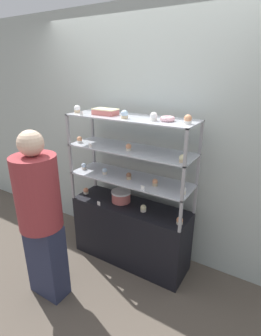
% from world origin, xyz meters
% --- Properties ---
extents(ground_plane, '(20.00, 20.00, 0.00)m').
position_xyz_m(ground_plane, '(0.00, 0.00, 0.00)').
color(ground_plane, brown).
extents(back_wall, '(8.00, 0.05, 2.60)m').
position_xyz_m(back_wall, '(0.00, 0.35, 1.30)').
color(back_wall, '#A8B2AD').
rests_on(back_wall, ground_plane).
extents(display_base, '(1.25, 0.40, 0.68)m').
position_xyz_m(display_base, '(0.00, 0.00, 0.34)').
color(display_base, black).
rests_on(display_base, ground_plane).
extents(display_riser_lower, '(1.25, 0.40, 0.30)m').
position_xyz_m(display_riser_lower, '(0.00, 0.00, 0.96)').
color(display_riser_lower, '#99999E').
rests_on(display_riser_lower, display_base).
extents(display_riser_middle, '(1.25, 0.40, 0.30)m').
position_xyz_m(display_riser_middle, '(0.00, 0.00, 1.26)').
color(display_riser_middle, '#99999E').
rests_on(display_riser_middle, display_riser_lower).
extents(display_riser_upper, '(1.25, 0.40, 0.30)m').
position_xyz_m(display_riser_upper, '(0.00, 0.00, 1.56)').
color(display_riser_upper, '#99999E').
rests_on(display_riser_upper, display_riser_middle).
extents(layer_cake_centerpiece, '(0.21, 0.21, 0.12)m').
position_xyz_m(layer_cake_centerpiece, '(-0.13, 0.01, 0.74)').
color(layer_cake_centerpiece, '#C66660').
rests_on(layer_cake_centerpiece, display_base).
extents(sheet_cake_frosted, '(0.24, 0.14, 0.06)m').
position_xyz_m(sheet_cake_frosted, '(-0.26, -0.03, 1.61)').
color(sheet_cake_frosted, '#C66660').
rests_on(sheet_cake_frosted, display_riser_upper).
extents(cupcake_0, '(0.06, 0.06, 0.07)m').
position_xyz_m(cupcake_0, '(-0.57, -0.04, 0.71)').
color(cupcake_0, beige).
rests_on(cupcake_0, display_base).
extents(cupcake_1, '(0.06, 0.06, 0.07)m').
position_xyz_m(cupcake_1, '(0.18, -0.04, 0.71)').
color(cupcake_1, beige).
rests_on(cupcake_1, display_base).
extents(cupcake_2, '(0.06, 0.06, 0.07)m').
position_xyz_m(cupcake_2, '(0.57, -0.07, 0.71)').
color(cupcake_2, beige).
rests_on(cupcake_2, display_base).
extents(price_tag_0, '(0.04, 0.00, 0.04)m').
position_xyz_m(price_tag_0, '(-0.27, -0.18, 0.70)').
color(price_tag_0, white).
rests_on(price_tag_0, display_base).
extents(cupcake_3, '(0.05, 0.05, 0.07)m').
position_xyz_m(cupcake_3, '(-0.56, -0.06, 1.01)').
color(cupcake_3, beige).
rests_on(cupcake_3, display_riser_lower).
extents(cupcake_4, '(0.05, 0.05, 0.07)m').
position_xyz_m(cupcake_4, '(-0.28, -0.05, 1.01)').
color(cupcake_4, beige).
rests_on(cupcake_4, display_riser_lower).
extents(cupcake_5, '(0.05, 0.05, 0.07)m').
position_xyz_m(cupcake_5, '(0.00, -0.03, 1.01)').
color(cupcake_5, '#CCB28C').
rests_on(cupcake_5, display_riser_lower).
extents(cupcake_6, '(0.05, 0.05, 0.07)m').
position_xyz_m(cupcake_6, '(0.29, -0.04, 1.01)').
color(cupcake_6, '#CCB28C').
rests_on(cupcake_6, display_riser_lower).
extents(cupcake_7, '(0.05, 0.05, 0.07)m').
position_xyz_m(cupcake_7, '(0.57, -0.06, 1.01)').
color(cupcake_7, beige).
rests_on(cupcake_7, display_riser_lower).
extents(price_tag_1, '(0.04, 0.00, 0.04)m').
position_xyz_m(price_tag_1, '(0.24, -0.18, 1.00)').
color(price_tag_1, white).
rests_on(price_tag_1, display_riser_lower).
extents(cupcake_8, '(0.05, 0.05, 0.07)m').
position_xyz_m(cupcake_8, '(-0.56, -0.09, 1.31)').
color(cupcake_8, white).
rests_on(cupcake_8, display_riser_middle).
extents(cupcake_9, '(0.05, 0.05, 0.07)m').
position_xyz_m(cupcake_9, '(0.01, -0.06, 1.31)').
color(cupcake_9, beige).
rests_on(cupcake_9, display_riser_middle).
extents(cupcake_10, '(0.05, 0.05, 0.07)m').
position_xyz_m(cupcake_10, '(0.56, -0.10, 1.31)').
color(cupcake_10, '#CCB28C').
rests_on(cupcake_10, display_riser_middle).
extents(price_tag_2, '(0.04, 0.00, 0.04)m').
position_xyz_m(price_tag_2, '(-0.35, -0.18, 1.30)').
color(price_tag_2, white).
rests_on(price_tag_2, display_riser_middle).
extents(cupcake_11, '(0.06, 0.06, 0.08)m').
position_xyz_m(cupcake_11, '(-0.58, -0.07, 1.62)').
color(cupcake_11, '#CCB28C').
rests_on(cupcake_11, display_riser_upper).
extents(cupcake_12, '(0.06, 0.06, 0.08)m').
position_xyz_m(cupcake_12, '(0.00, -0.10, 1.62)').
color(cupcake_12, '#CCB28C').
rests_on(cupcake_12, display_riser_upper).
extents(cupcake_13, '(0.06, 0.06, 0.08)m').
position_xyz_m(cupcake_13, '(0.27, -0.07, 1.62)').
color(cupcake_13, white).
rests_on(cupcake_13, display_riser_upper).
extents(cupcake_14, '(0.06, 0.06, 0.08)m').
position_xyz_m(cupcake_14, '(0.56, -0.04, 1.62)').
color(cupcake_14, white).
rests_on(cupcake_14, display_riser_upper).
extents(price_tag_3, '(0.04, 0.00, 0.04)m').
position_xyz_m(price_tag_3, '(-0.43, -0.18, 1.61)').
color(price_tag_3, white).
rests_on(price_tag_3, display_riser_upper).
extents(donut_glazed, '(0.13, 0.13, 0.04)m').
position_xyz_m(donut_glazed, '(0.37, -0.02, 1.61)').
color(donut_glazed, '#EFB2BC').
rests_on(donut_glazed, display_riser_upper).
extents(customer_figure, '(0.37, 0.37, 1.57)m').
position_xyz_m(customer_figure, '(-0.41, -0.80, 0.84)').
color(customer_figure, '#282D47').
rests_on(customer_figure, ground_plane).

